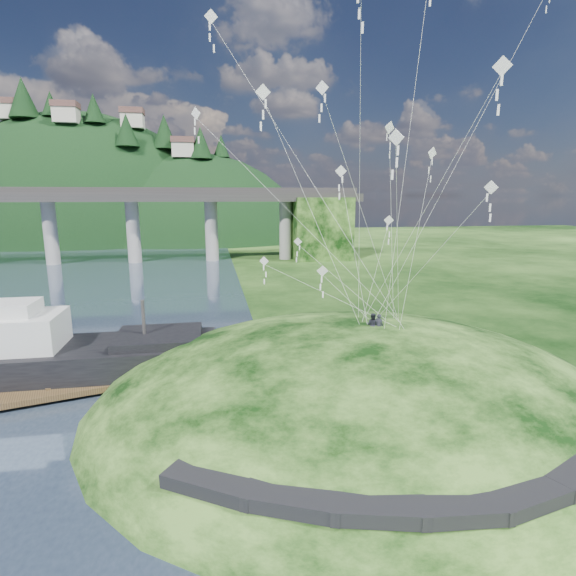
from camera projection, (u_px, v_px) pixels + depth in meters
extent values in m
plane|color=black|center=(239.00, 426.00, 26.50)|extent=(320.00, 320.00, 0.00)
ellipsoid|color=black|center=(357.00, 422.00, 30.06)|extent=(36.00, 32.00, 13.00)
cube|color=black|center=(213.00, 482.00, 18.12)|extent=(4.32, 3.62, 0.71)
cube|color=black|center=(293.00, 499.00, 17.01)|extent=(4.10, 2.97, 0.61)
cube|color=black|center=(378.00, 508.00, 16.55)|extent=(3.85, 2.37, 0.62)
cube|color=black|center=(459.00, 507.00, 16.62)|extent=(3.62, 1.83, 0.66)
cube|color=black|center=(528.00, 495.00, 17.31)|extent=(3.82, 2.27, 0.68)
cylinder|color=#999591|center=(50.00, 232.00, 87.41)|extent=(2.60, 2.60, 13.00)
cylinder|color=#999591|center=(133.00, 231.00, 90.00)|extent=(2.60, 2.60, 13.00)
cylinder|color=#999591|center=(211.00, 230.00, 92.58)|extent=(2.60, 2.60, 13.00)
cylinder|color=#999591|center=(285.00, 229.00, 95.16)|extent=(2.60, 2.60, 13.00)
cube|color=black|center=(320.00, 228.00, 96.41)|extent=(12.00, 11.00, 13.00)
ellipsoid|color=black|center=(88.00, 258.00, 142.65)|extent=(96.00, 68.00, 88.00)
ellipsoid|color=black|center=(200.00, 271.00, 141.57)|extent=(76.00, 56.00, 72.00)
cone|color=black|center=(23.00, 98.00, 120.90)|extent=(8.01, 8.01, 10.54)
cone|color=black|center=(51.00, 104.00, 121.79)|extent=(4.97, 4.97, 6.54)
cone|color=black|center=(94.00, 108.00, 121.99)|extent=(5.83, 5.83, 7.67)
cone|color=black|center=(126.00, 130.00, 119.93)|extent=(6.47, 6.47, 8.51)
cone|color=black|center=(164.00, 132.00, 128.00)|extent=(7.13, 7.13, 9.38)
cone|color=black|center=(200.00, 143.00, 125.58)|extent=(6.56, 6.56, 8.63)
cone|color=black|center=(221.00, 146.00, 132.00)|extent=(4.88, 4.88, 6.42)
cube|color=beige|center=(9.00, 112.00, 123.95)|extent=(6.00, 5.00, 4.00)
cube|color=brown|center=(8.00, 102.00, 123.41)|extent=(6.40, 5.40, 1.60)
cube|color=beige|center=(66.00, 116.00, 119.41)|extent=(6.00, 5.00, 4.00)
cube|color=brown|center=(65.00, 105.00, 118.86)|extent=(6.40, 5.40, 1.60)
cube|color=beige|center=(133.00, 121.00, 127.88)|extent=(6.00, 5.00, 4.00)
cube|color=brown|center=(132.00, 111.00, 127.34)|extent=(6.40, 5.40, 1.60)
cube|color=beige|center=(183.00, 150.00, 126.10)|extent=(6.00, 5.00, 4.00)
cube|color=brown|center=(183.00, 140.00, 125.56)|extent=(6.40, 5.40, 1.60)
cube|color=black|center=(58.00, 364.00, 32.70)|extent=(22.73, 6.28, 2.68)
cube|color=silver|center=(8.00, 335.00, 31.72)|extent=(7.24, 4.57, 2.89)
cube|color=silver|center=(5.00, 311.00, 31.36)|extent=(4.14, 3.11, 1.24)
cube|color=black|center=(159.00, 337.00, 33.55)|extent=(6.21, 5.18, 0.62)
cylinder|color=#2D2B2B|center=(144.00, 320.00, 33.11)|extent=(0.25, 0.25, 3.10)
cube|color=#3B2A18|center=(103.00, 383.00, 31.35)|extent=(15.86, 6.61, 0.39)
cylinder|color=#3B2A18|center=(49.00, 396.00, 29.99)|extent=(0.34, 0.34, 1.13)
cylinder|color=#3B2A18|center=(103.00, 387.00, 31.41)|extent=(0.34, 0.34, 1.13)
cylinder|color=#3B2A18|center=(153.00, 379.00, 32.82)|extent=(0.34, 0.34, 1.13)
cylinder|color=#3B2A18|center=(199.00, 371.00, 34.24)|extent=(0.34, 0.34, 1.13)
imported|color=#242530|center=(379.00, 314.00, 29.43)|extent=(0.68, 0.63, 1.56)
imported|color=#242530|center=(373.00, 313.00, 29.52)|extent=(1.00, 0.99, 1.63)
cube|color=silver|center=(341.00, 171.00, 30.92)|extent=(0.79, 0.23, 0.80)
cube|color=silver|center=(341.00, 179.00, 31.04)|extent=(0.10, 0.03, 0.46)
cube|color=silver|center=(340.00, 188.00, 31.15)|extent=(0.10, 0.03, 0.46)
cube|color=silver|center=(340.00, 196.00, 31.27)|extent=(0.10, 0.03, 0.46)
cube|color=silver|center=(396.00, 138.00, 20.16)|extent=(0.53, 0.60, 0.74)
cube|color=silver|center=(396.00, 150.00, 20.27)|extent=(0.10, 0.07, 0.44)
cube|color=silver|center=(395.00, 163.00, 20.38)|extent=(0.10, 0.07, 0.44)
cube|color=silver|center=(394.00, 175.00, 20.49)|extent=(0.10, 0.07, 0.44)
cube|color=silver|center=(390.00, 128.00, 25.93)|extent=(0.67, 0.31, 0.70)
cube|color=silver|center=(389.00, 137.00, 26.03)|extent=(0.08, 0.07, 0.41)
cube|color=silver|center=(389.00, 146.00, 26.14)|extent=(0.08, 0.07, 0.41)
cube|color=silver|center=(388.00, 155.00, 26.24)|extent=(0.08, 0.07, 0.41)
cube|color=silver|center=(549.00, 0.00, 25.10)|extent=(0.09, 0.06, 0.40)
cube|color=silver|center=(548.00, 10.00, 25.20)|extent=(0.09, 0.06, 0.40)
cube|color=silver|center=(428.00, 1.00, 23.76)|extent=(0.10, 0.04, 0.46)
cube|color=silver|center=(322.00, 271.00, 32.91)|extent=(0.85, 0.29, 0.83)
cube|color=silver|center=(322.00, 279.00, 33.03)|extent=(0.11, 0.04, 0.49)
cube|color=silver|center=(322.00, 287.00, 33.16)|extent=(0.11, 0.04, 0.49)
cube|color=silver|center=(322.00, 295.00, 33.28)|extent=(0.11, 0.04, 0.49)
cube|color=silver|center=(298.00, 242.00, 36.99)|extent=(0.66, 0.33, 0.70)
cube|color=silver|center=(298.00, 248.00, 37.09)|extent=(0.09, 0.03, 0.41)
cube|color=silver|center=(298.00, 254.00, 37.20)|extent=(0.09, 0.03, 0.41)
cube|color=silver|center=(298.00, 260.00, 37.30)|extent=(0.09, 0.03, 0.41)
cube|color=silver|center=(502.00, 66.00, 20.72)|extent=(0.69, 0.63, 0.87)
cube|color=silver|center=(501.00, 81.00, 20.84)|extent=(0.11, 0.07, 0.51)
cube|color=silver|center=(500.00, 95.00, 20.97)|extent=(0.11, 0.07, 0.51)
cube|color=silver|center=(499.00, 109.00, 21.10)|extent=(0.11, 0.07, 0.51)
cube|color=silver|center=(211.00, 16.00, 26.33)|extent=(0.79, 0.17, 0.79)
cube|color=silver|center=(211.00, 27.00, 26.45)|extent=(0.10, 0.04, 0.46)
cube|color=silver|center=(212.00, 37.00, 26.56)|extent=(0.10, 0.04, 0.46)
cube|color=silver|center=(212.00, 48.00, 26.67)|extent=(0.10, 0.04, 0.46)
cube|color=silver|center=(432.00, 153.00, 25.07)|extent=(0.63, 0.28, 0.65)
cube|color=silver|center=(432.00, 162.00, 25.16)|extent=(0.08, 0.06, 0.38)
cube|color=silver|center=(431.00, 170.00, 25.26)|extent=(0.08, 0.06, 0.38)
cube|color=silver|center=(431.00, 179.00, 25.35)|extent=(0.08, 0.06, 0.38)
cube|color=silver|center=(264.00, 261.00, 35.83)|extent=(0.71, 0.39, 0.77)
cube|color=silver|center=(264.00, 268.00, 35.94)|extent=(0.10, 0.05, 0.45)
cube|color=silver|center=(264.00, 275.00, 36.05)|extent=(0.10, 0.05, 0.45)
cube|color=silver|center=(264.00, 281.00, 36.16)|extent=(0.10, 0.05, 0.45)
cube|color=silver|center=(322.00, 88.00, 22.42)|extent=(0.59, 0.41, 0.68)
cube|color=silver|center=(322.00, 98.00, 22.52)|extent=(0.09, 0.05, 0.40)
cube|color=silver|center=(322.00, 108.00, 22.62)|extent=(0.09, 0.05, 0.40)
cube|color=silver|center=(322.00, 119.00, 22.72)|extent=(0.09, 0.05, 0.40)
cube|color=silver|center=(389.00, 220.00, 36.33)|extent=(0.82, 0.25, 0.80)
cube|color=silver|center=(388.00, 227.00, 36.45)|extent=(0.11, 0.04, 0.48)
cube|color=silver|center=(388.00, 235.00, 36.56)|extent=(0.11, 0.04, 0.48)
cube|color=silver|center=(388.00, 242.00, 36.68)|extent=(0.11, 0.04, 0.48)
cube|color=silver|center=(196.00, 113.00, 28.87)|extent=(0.61, 0.51, 0.75)
cube|color=silver|center=(196.00, 122.00, 28.98)|extent=(0.10, 0.06, 0.44)
cube|color=silver|center=(197.00, 131.00, 29.09)|extent=(0.10, 0.06, 0.44)
cube|color=silver|center=(197.00, 140.00, 29.20)|extent=(0.10, 0.06, 0.44)
cube|color=silver|center=(360.00, 12.00, 20.11)|extent=(0.10, 0.09, 0.49)
cube|color=silver|center=(360.00, 27.00, 20.23)|extent=(0.10, 0.09, 0.49)
cube|color=silver|center=(491.00, 187.00, 21.86)|extent=(0.43, 0.58, 0.67)
cube|color=silver|center=(490.00, 198.00, 21.96)|extent=(0.08, 0.07, 0.40)
cube|color=silver|center=(489.00, 208.00, 22.06)|extent=(0.08, 0.07, 0.40)
cube|color=silver|center=(488.00, 218.00, 22.16)|extent=(0.08, 0.07, 0.40)
cube|color=silver|center=(263.00, 92.00, 25.11)|extent=(0.87, 0.22, 0.86)
cube|color=silver|center=(263.00, 104.00, 25.23)|extent=(0.11, 0.04, 0.50)
cube|color=silver|center=(263.00, 115.00, 25.36)|extent=(0.11, 0.04, 0.50)
cube|color=silver|center=(263.00, 127.00, 25.48)|extent=(0.11, 0.04, 0.50)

